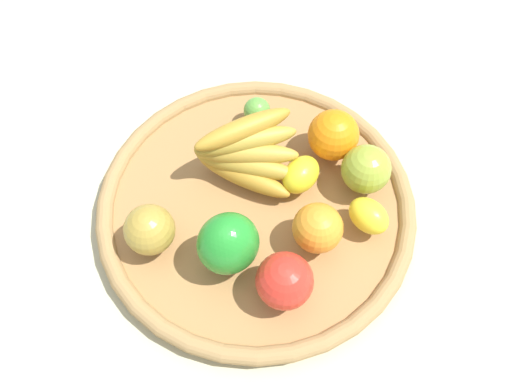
{
  "coord_description": "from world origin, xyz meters",
  "views": [
    {
      "loc": [
        0.27,
        0.27,
        0.71
      ],
      "look_at": [
        0.0,
        0.0,
        0.06
      ],
      "focal_mm": 36.69,
      "sensor_mm": 36.0,
      "label": 1
    }
  ],
  "objects_px": {
    "apple_2": "(150,230)",
    "orange_1": "(333,135)",
    "apple_0": "(285,281)",
    "apple_1": "(366,169)",
    "lemon_0": "(369,216)",
    "bell_pepper": "(228,244)",
    "lime_0": "(257,111)",
    "lemon_1": "(301,175)",
    "banana_bunch": "(245,153)",
    "orange_0": "(318,228)"
  },
  "relations": [
    {
      "from": "banana_bunch",
      "to": "bell_pepper",
      "type": "distance_m",
      "value": 0.15
    },
    {
      "from": "bell_pepper",
      "to": "apple_0",
      "type": "xyz_separation_m",
      "value": [
        -0.02,
        0.08,
        -0.01
      ]
    },
    {
      "from": "banana_bunch",
      "to": "apple_1",
      "type": "relative_size",
      "value": 2.14
    },
    {
      "from": "lime_0",
      "to": "orange_1",
      "type": "relative_size",
      "value": 0.55
    },
    {
      "from": "banana_bunch",
      "to": "lemon_1",
      "type": "bearing_deg",
      "value": 118.72
    },
    {
      "from": "apple_0",
      "to": "apple_1",
      "type": "relative_size",
      "value": 1.04
    },
    {
      "from": "lemon_1",
      "to": "lemon_0",
      "type": "distance_m",
      "value": 0.11
    },
    {
      "from": "bell_pepper",
      "to": "orange_0",
      "type": "height_order",
      "value": "bell_pepper"
    },
    {
      "from": "bell_pepper",
      "to": "lime_0",
      "type": "relative_size",
      "value": 2.25
    },
    {
      "from": "orange_1",
      "to": "apple_0",
      "type": "relative_size",
      "value": 1.02
    },
    {
      "from": "apple_0",
      "to": "lemon_0",
      "type": "distance_m",
      "value": 0.16
    },
    {
      "from": "bell_pepper",
      "to": "apple_2",
      "type": "bearing_deg",
      "value": -41.31
    },
    {
      "from": "banana_bunch",
      "to": "lemon_0",
      "type": "height_order",
      "value": "banana_bunch"
    },
    {
      "from": "lemon_1",
      "to": "lemon_0",
      "type": "relative_size",
      "value": 1.05
    },
    {
      "from": "lime_0",
      "to": "lemon_1",
      "type": "distance_m",
      "value": 0.14
    },
    {
      "from": "banana_bunch",
      "to": "lemon_0",
      "type": "xyz_separation_m",
      "value": [
        -0.06,
        0.19,
        -0.02
      ]
    },
    {
      "from": "lime_0",
      "to": "orange_1",
      "type": "xyz_separation_m",
      "value": [
        -0.04,
        0.12,
        0.02
      ]
    },
    {
      "from": "apple_0",
      "to": "lemon_0",
      "type": "relative_size",
      "value": 1.22
    },
    {
      "from": "lime_0",
      "to": "lemon_0",
      "type": "height_order",
      "value": "lemon_0"
    },
    {
      "from": "apple_2",
      "to": "orange_1",
      "type": "relative_size",
      "value": 0.91
    },
    {
      "from": "apple_2",
      "to": "lemon_1",
      "type": "height_order",
      "value": "apple_2"
    },
    {
      "from": "apple_2",
      "to": "orange_0",
      "type": "distance_m",
      "value": 0.23
    },
    {
      "from": "orange_0",
      "to": "lemon_0",
      "type": "distance_m",
      "value": 0.08
    },
    {
      "from": "lemon_0",
      "to": "apple_1",
      "type": "xyz_separation_m",
      "value": [
        -0.05,
        -0.05,
        0.01
      ]
    },
    {
      "from": "apple_2",
      "to": "bell_pepper",
      "type": "bearing_deg",
      "value": 120.69
    },
    {
      "from": "bell_pepper",
      "to": "lime_0",
      "type": "bearing_deg",
      "value": -126.17
    },
    {
      "from": "apple_0",
      "to": "lemon_1",
      "type": "bearing_deg",
      "value": -145.18
    },
    {
      "from": "banana_bunch",
      "to": "orange_1",
      "type": "xyz_separation_m",
      "value": [
        -0.12,
        0.07,
        -0.01
      ]
    },
    {
      "from": "bell_pepper",
      "to": "lemon_0",
      "type": "xyz_separation_m",
      "value": [
        -0.18,
        0.1,
        -0.03
      ]
    },
    {
      "from": "banana_bunch",
      "to": "orange_0",
      "type": "height_order",
      "value": "banana_bunch"
    },
    {
      "from": "bell_pepper",
      "to": "banana_bunch",
      "type": "bearing_deg",
      "value": -125.33
    },
    {
      "from": "bell_pepper",
      "to": "orange_0",
      "type": "bearing_deg",
      "value": 166.41
    },
    {
      "from": "lime_0",
      "to": "apple_2",
      "type": "distance_m",
      "value": 0.26
    },
    {
      "from": "bell_pepper",
      "to": "apple_0",
      "type": "relative_size",
      "value": 1.28
    },
    {
      "from": "orange_1",
      "to": "apple_0",
      "type": "bearing_deg",
      "value": 25.58
    },
    {
      "from": "bell_pepper",
      "to": "apple_0",
      "type": "bearing_deg",
      "value": 119.71
    },
    {
      "from": "lemon_0",
      "to": "lime_0",
      "type": "bearing_deg",
      "value": -95.88
    },
    {
      "from": "apple_2",
      "to": "banana_bunch",
      "type": "bearing_deg",
      "value": 177.49
    },
    {
      "from": "orange_1",
      "to": "apple_1",
      "type": "height_order",
      "value": "orange_1"
    },
    {
      "from": "lime_0",
      "to": "orange_0",
      "type": "xyz_separation_m",
      "value": [
        0.1,
        0.21,
        0.01
      ]
    },
    {
      "from": "banana_bunch",
      "to": "lemon_0",
      "type": "relative_size",
      "value": 2.51
    },
    {
      "from": "banana_bunch",
      "to": "lemon_1",
      "type": "height_order",
      "value": "banana_bunch"
    },
    {
      "from": "orange_0",
      "to": "bell_pepper",
      "type": "bearing_deg",
      "value": -31.59
    },
    {
      "from": "orange_1",
      "to": "orange_0",
      "type": "height_order",
      "value": "orange_1"
    },
    {
      "from": "lime_0",
      "to": "apple_2",
      "type": "bearing_deg",
      "value": 10.85
    },
    {
      "from": "apple_2",
      "to": "lemon_1",
      "type": "xyz_separation_m",
      "value": [
        -0.22,
        0.08,
        -0.01
      ]
    },
    {
      "from": "lime_0",
      "to": "apple_0",
      "type": "xyz_separation_m",
      "value": [
        0.18,
        0.23,
        0.02
      ]
    },
    {
      "from": "lemon_1",
      "to": "apple_1",
      "type": "xyz_separation_m",
      "value": [
        -0.07,
        0.07,
        0.01
      ]
    },
    {
      "from": "orange_0",
      "to": "apple_1",
      "type": "bearing_deg",
      "value": -174.02
    },
    {
      "from": "orange_0",
      "to": "apple_1",
      "type": "distance_m",
      "value": 0.12
    }
  ]
}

